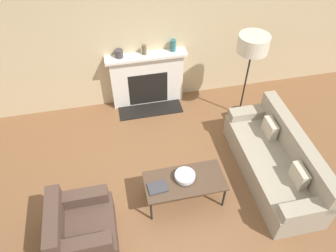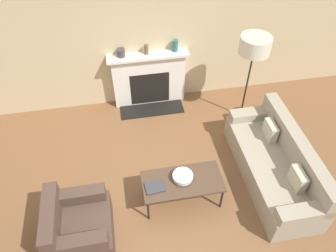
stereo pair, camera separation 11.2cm
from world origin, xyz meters
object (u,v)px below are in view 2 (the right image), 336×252
(bowl, at_px, (183,176))
(mantel_vase_center_right, at_px, (175,46))
(fireplace, at_px, (149,80))
(coffee_table, at_px, (182,182))
(mantel_vase_left, at_px, (121,53))
(couch, at_px, (275,164))
(mantel_vase_center_left, at_px, (146,49))
(floor_lamp, at_px, (254,50))
(armchair_near, at_px, (78,227))
(book, at_px, (155,187))

(bowl, xyz_separation_m, mantel_vase_center_right, (0.35, 2.33, 0.70))
(fireplace, distance_m, bowl, 2.32)
(coffee_table, distance_m, mantel_vase_center_right, 2.52)
(mantel_vase_left, height_order, mantel_vase_center_right, mantel_vase_center_right)
(mantel_vase_left, bearing_deg, fireplace, -1.80)
(couch, xyz_separation_m, bowl, (-1.50, -0.11, 0.20))
(mantel_vase_left, xyz_separation_m, mantel_vase_center_left, (0.45, 0.00, 0.02))
(couch, distance_m, floor_lamp, 1.85)
(armchair_near, xyz_separation_m, mantel_vase_center_left, (1.33, 2.73, 0.88))
(couch, relative_size, book, 7.58)
(armchair_near, height_order, mantel_vase_center_right, mantel_vase_center_right)
(couch, height_order, mantel_vase_left, mantel_vase_left)
(bowl, height_order, floor_lamp, floor_lamp)
(coffee_table, relative_size, book, 4.09)
(coffee_table, height_order, mantel_vase_left, mantel_vase_left)
(book, relative_size, floor_lamp, 0.17)
(fireplace, height_order, couch, fireplace)
(fireplace, bearing_deg, mantel_vase_center_right, 1.69)
(couch, bearing_deg, bowl, -85.75)
(armchair_near, bearing_deg, mantel_vase_center_right, -34.13)
(couch, distance_m, mantel_vase_center_left, 2.91)
(couch, height_order, mantel_vase_center_right, mantel_vase_center_right)
(bowl, bearing_deg, mantel_vase_left, 104.97)
(coffee_table, height_order, bowl, bowl)
(armchair_near, height_order, book, armchair_near)
(mantel_vase_left, bearing_deg, mantel_vase_center_left, 0.00)
(floor_lamp, relative_size, mantel_vase_left, 11.51)
(bowl, xyz_separation_m, book, (-0.41, -0.08, -0.04))
(coffee_table, xyz_separation_m, bowl, (0.01, 0.04, 0.09))
(fireplace, relative_size, mantel_vase_center_left, 8.36)
(floor_lamp, bearing_deg, mantel_vase_center_right, 146.90)
(coffee_table, bearing_deg, mantel_vase_center_left, 93.97)
(couch, xyz_separation_m, coffee_table, (-1.51, -0.15, 0.11))
(floor_lamp, relative_size, mantel_vase_center_left, 9.48)
(fireplace, bearing_deg, book, -96.19)
(armchair_near, bearing_deg, bowl, -75.14)
(book, xyz_separation_m, floor_lamp, (1.91, 1.66, 0.96))
(coffee_table, xyz_separation_m, book, (-0.40, -0.05, 0.05))
(bowl, distance_m, mantel_vase_center_left, 2.43)
(fireplace, distance_m, book, 2.41)
(armchair_near, bearing_deg, mantel_vase_left, -17.87)
(armchair_near, bearing_deg, mantel_vase_center_left, -25.94)
(coffee_table, bearing_deg, mantel_vase_center_right, 81.40)
(couch, distance_m, mantel_vase_left, 3.19)
(coffee_table, bearing_deg, mantel_vase_left, 104.50)
(fireplace, bearing_deg, bowl, -86.19)
(fireplace, distance_m, mantel_vase_left, 0.79)
(floor_lamp, bearing_deg, couch, -90.03)
(fireplace, relative_size, floor_lamp, 0.88)
(armchair_near, relative_size, floor_lamp, 0.52)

